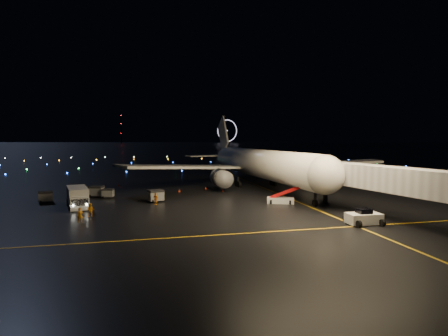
{
  "coord_description": "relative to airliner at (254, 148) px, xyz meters",
  "views": [
    {
      "loc": [
        -11.2,
        -44.32,
        9.84
      ],
      "look_at": [
        1.59,
        12.0,
        5.0
      ],
      "focal_mm": 28.0,
      "sensor_mm": 36.0,
      "label": 1
    }
  ],
  "objects": [
    {
      "name": "ground",
      "position": [
        -11.23,
        273.85,
        -7.98
      ],
      "size": [
        2000.0,
        2000.0,
        0.0
      ],
      "primitive_type": "plane",
      "color": "black",
      "rests_on": "ground"
    },
    {
      "name": "lane_centre",
      "position": [
        0.77,
        -11.15,
        -7.97
      ],
      "size": [
        0.25,
        80.0,
        0.02
      ],
      "primitive_type": "cube",
      "color": "gold",
      "rests_on": "ground"
    },
    {
      "name": "lane_cross",
      "position": [
        -16.23,
        -36.15,
        -7.97
      ],
      "size": [
        60.0,
        0.25,
        0.02
      ],
      "primitive_type": "cube",
      "color": "gold",
      "rests_on": "ground"
    },
    {
      "name": "airliner",
      "position": [
        0.0,
        0.0,
        0.0
      ],
      "size": [
        59.91,
        57.3,
        15.96
      ],
      "primitive_type": null,
      "rotation": [
        0.0,
        0.0,
        0.07
      ],
      "color": "silver",
      "rests_on": "ground"
    },
    {
      "name": "pushback_tug",
      "position": [
        2.07,
        -35.42,
        -7.06
      ],
      "size": [
        3.9,
        2.12,
        1.83
      ],
      "primitive_type": "cube",
      "rotation": [
        0.0,
        0.0,
        -0.03
      ],
      "color": "silver",
      "rests_on": "ground"
    },
    {
      "name": "belt_loader",
      "position": [
        -2.32,
        -20.94,
        -6.55
      ],
      "size": [
        6.09,
        3.63,
        2.86
      ],
      "primitive_type": null,
      "rotation": [
        0.0,
        0.0,
        -0.37
      ],
      "color": "silver",
      "rests_on": "ground"
    },
    {
      "name": "service_truck",
      "position": [
        -32.02,
        -17.3,
        -6.51
      ],
      "size": [
        4.45,
        8.39,
        2.95
      ],
      "primitive_type": "cube",
      "rotation": [
        0.0,
        0.0,
        0.25
      ],
      "color": "silver",
      "rests_on": "ground"
    },
    {
      "name": "crew_a",
      "position": [
        -30.0,
        -27.28,
        -7.11
      ],
      "size": [
        0.74,
        0.61,
        1.74
      ],
      "primitive_type": "imported",
      "rotation": [
        0.0,
        0.0,
        0.36
      ],
      "color": "orange",
      "rests_on": "ground"
    },
    {
      "name": "crew_b",
      "position": [
        -29.21,
        -24.43,
        -7.11
      ],
      "size": [
        0.88,
        0.7,
        1.75
      ],
      "primitive_type": "imported",
      "rotation": [
        0.0,
        0.0,
        0.05
      ],
      "color": "orange",
      "rests_on": "ground"
    },
    {
      "name": "crew_c",
      "position": [
        -21.0,
        -17.95,
        -7.08
      ],
      "size": [
        1.05,
        1.06,
        1.79
      ],
      "primitive_type": "imported",
      "rotation": [
        0.0,
        0.0,
        -0.8
      ],
      "color": "orange",
      "rests_on": "ground"
    },
    {
      "name": "safety_cone_0",
      "position": [
        -8.37,
        -7.55,
        -7.72
      ],
      "size": [
        0.6,
        0.6,
        0.52
      ],
      "primitive_type": "cone",
      "rotation": [
        0.0,
        0.0,
        0.38
      ],
      "color": "#ED3D15",
      "rests_on": "ground"
    },
    {
      "name": "safety_cone_1",
      "position": [
        -10.95,
        -3.82,
        -7.71
      ],
      "size": [
        0.54,
        0.54,
        0.55
      ],
      "primitive_type": "cone",
      "rotation": [
        0.0,
        0.0,
        -0.13
      ],
      "color": "#ED3D15",
      "rests_on": "ground"
    },
    {
      "name": "safety_cone_2",
      "position": [
        -16.31,
        -5.97,
        -7.75
      ],
      "size": [
        0.49,
        0.49,
        0.47
      ],
      "primitive_type": "cone",
      "rotation": [
        0.0,
        0.0,
        0.21
      ],
      "color": "#ED3D15",
      "rests_on": "ground"
    },
    {
      "name": "safety_cone_3",
      "position": [
        -27.84,
        5.2,
        -7.75
      ],
      "size": [
        0.52,
        0.52,
        0.46
      ],
      "primitive_type": "cone",
      "rotation": [
        0.0,
        0.0,
        0.35
      ],
      "color": "#ED3D15",
      "rests_on": "ground"
    },
    {
      "name": "ferris_wheel",
      "position": [
        158.77,
        693.85,
        18.02
      ],
      "size": [
        49.33,
        16.8,
        52.0
      ],
      "primitive_type": null,
      "rotation": [
        0.0,
        0.0,
        0.26
      ],
      "color": "black",
      "rests_on": "ground"
    },
    {
      "name": "radio_mast",
      "position": [
        -71.23,
        713.85,
        24.02
      ],
      "size": [
        1.8,
        1.8,
        64.0
      ],
      "primitive_type": "cylinder",
      "color": "black",
      "rests_on": "ground"
    },
    {
      "name": "taxiway_lights",
      "position": [
        -11.23,
        79.85,
        -7.8
      ],
      "size": [
        164.0,
        92.0,
        0.36
      ],
      "primitive_type": null,
      "color": "black",
      "rests_on": "ground"
    },
    {
      "name": "baggage_cart_0",
      "position": [
        -20.87,
        -15.44,
        -7.04
      ],
      "size": [
        2.59,
        2.17,
        1.88
      ],
      "primitive_type": "cube",
      "rotation": [
        0.0,
        0.0,
        0.32
      ],
      "color": "gray",
      "rests_on": "ground"
    },
    {
      "name": "baggage_cart_1",
      "position": [
        -28.58,
        -9.79,
        -7.22
      ],
      "size": [
        2.01,
        1.59,
        1.52
      ],
      "primitive_type": "cube",
      "rotation": [
        0.0,
        0.0,
        -0.21
      ],
      "color": "gray",
      "rests_on": "ground"
    },
    {
      "name": "baggage_cart_2",
      "position": [
        -30.56,
        -8.51,
        -7.05
      ],
      "size": [
        2.55,
        2.11,
        1.87
      ],
      "primitive_type": "cube",
      "rotation": [
        0.0,
        0.0,
        -0.29
      ],
      "color": "gray",
      "rests_on": "ground"
    },
    {
      "name": "baggage_cart_3",
      "position": [
        -33.43,
        -9.87,
        -7.05
      ],
      "size": [
        2.57,
        2.18,
        1.86
      ],
      "primitive_type": "cube",
      "rotation": [
        0.0,
        0.0,
        -0.35
      ],
      "color": "gray",
      "rests_on": "ground"
    },
    {
      "name": "baggage_cart_4",
      "position": [
        -37.58,
        -12.08,
        -7.13
      ],
      "size": [
        2.31,
        1.9,
        1.71
      ],
      "primitive_type": "cube",
      "rotation": [
        0.0,
        0.0,
        0.27
      ],
      "color": "gray",
      "rests_on": "ground"
    }
  ]
}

